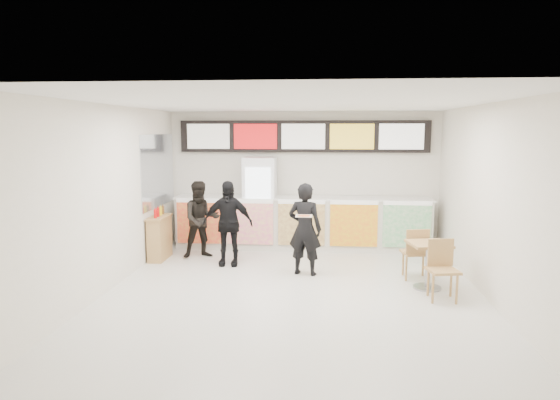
# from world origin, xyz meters

# --- Properties ---
(floor) EXTENTS (7.00, 7.00, 0.00)m
(floor) POSITION_xyz_m (0.00, 0.00, 0.00)
(floor) COLOR beige
(floor) RESTS_ON ground
(ceiling) EXTENTS (7.00, 7.00, 0.00)m
(ceiling) POSITION_xyz_m (0.00, 0.00, 3.00)
(ceiling) COLOR white
(ceiling) RESTS_ON wall_back
(wall_back) EXTENTS (6.00, 0.00, 6.00)m
(wall_back) POSITION_xyz_m (0.00, 3.50, 1.50)
(wall_back) COLOR silver
(wall_back) RESTS_ON floor
(wall_left) EXTENTS (0.00, 7.00, 7.00)m
(wall_left) POSITION_xyz_m (-3.00, 0.00, 1.50)
(wall_left) COLOR silver
(wall_left) RESTS_ON floor
(wall_right) EXTENTS (0.00, 7.00, 7.00)m
(wall_right) POSITION_xyz_m (3.00, 0.00, 1.50)
(wall_right) COLOR silver
(wall_right) RESTS_ON floor
(service_counter) EXTENTS (5.56, 0.77, 1.14)m
(service_counter) POSITION_xyz_m (0.00, 3.09, 0.57)
(service_counter) COLOR silver
(service_counter) RESTS_ON floor
(menu_board) EXTENTS (5.50, 0.14, 0.70)m
(menu_board) POSITION_xyz_m (0.00, 3.41, 2.45)
(menu_board) COLOR black
(menu_board) RESTS_ON wall_back
(drinks_fridge) EXTENTS (0.70, 0.67, 2.00)m
(drinks_fridge) POSITION_xyz_m (-0.93, 3.11, 1.00)
(drinks_fridge) COLOR white
(drinks_fridge) RESTS_ON floor
(mirror_panel) EXTENTS (0.01, 2.00, 1.50)m
(mirror_panel) POSITION_xyz_m (-2.99, 2.45, 1.75)
(mirror_panel) COLOR #B2B7BF
(mirror_panel) RESTS_ON wall_left
(customer_main) EXTENTS (0.69, 0.53, 1.67)m
(customer_main) POSITION_xyz_m (0.14, 1.09, 0.83)
(customer_main) COLOR black
(customer_main) RESTS_ON floor
(customer_left) EXTENTS (0.94, 0.85, 1.57)m
(customer_left) POSITION_xyz_m (-2.02, 2.14, 0.78)
(customer_left) COLOR black
(customer_left) RESTS_ON floor
(customer_mid) EXTENTS (0.97, 0.42, 1.64)m
(customer_mid) POSITION_xyz_m (-1.36, 1.60, 0.82)
(customer_mid) COLOR black
(customer_mid) RESTS_ON floor
(pizza_slice) EXTENTS (0.36, 0.36, 0.02)m
(pizza_slice) POSITION_xyz_m (0.14, 0.64, 1.16)
(pizza_slice) COLOR beige
(pizza_slice) RESTS_ON customer_main
(cafe_table) EXTENTS (0.73, 1.62, 0.92)m
(cafe_table) POSITION_xyz_m (2.18, 0.46, 0.54)
(cafe_table) COLOR #B18150
(cafe_table) RESTS_ON floor
(condiment_ledge) EXTENTS (0.32, 0.78, 1.05)m
(condiment_ledge) POSITION_xyz_m (-2.82, 1.91, 0.45)
(condiment_ledge) COLOR #B18150
(condiment_ledge) RESTS_ON floor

